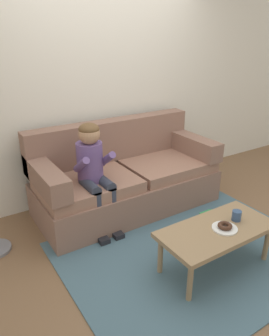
{
  "coord_description": "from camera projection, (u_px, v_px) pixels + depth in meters",
  "views": [
    {
      "loc": [
        -1.76,
        -2.04,
        1.89
      ],
      "look_at": [
        -0.18,
        0.45,
        0.65
      ],
      "focal_mm": 34.58,
      "sensor_mm": 36.0,
      "label": 1
    }
  ],
  "objects": [
    {
      "name": "ground",
      "position": [
        174.0,
        240.0,
        3.19
      ],
      "size": [
        10.0,
        10.0,
        0.0
      ],
      "primitive_type": "plane",
      "color": "brown"
    },
    {
      "name": "wall_back",
      "position": [
        104.0,
        78.0,
        3.74
      ],
      "size": [
        8.0,
        0.1,
        2.8
      ],
      "primitive_type": "cube",
      "color": "silver",
      "rests_on": "ground"
    },
    {
      "name": "area_rug",
      "position": [
        192.0,
        253.0,
        3.0
      ],
      "size": [
        2.29,
        1.77,
        0.01
      ],
      "primitive_type": "cube",
      "color": "#476675",
      "rests_on": "ground"
    },
    {
      "name": "couch",
      "position": [
        125.0,
        179.0,
        3.69
      ],
      "size": [
        2.04,
        0.9,
        0.97
      ],
      "color": "#846051",
      "rests_on": "ground"
    },
    {
      "name": "coffee_table",
      "position": [
        217.0,
        233.0,
        2.7
      ],
      "size": [
        1.01,
        0.49,
        0.39
      ],
      "color": "#937551",
      "rests_on": "ground"
    },
    {
      "name": "person_child",
      "position": [
        94.0,
        167.0,
        3.16
      ],
      "size": [
        0.34,
        0.58,
        1.1
      ],
      "color": "#664C84",
      "rests_on": "ground"
    },
    {
      "name": "plate",
      "position": [
        225.0,
        228.0,
        2.67
      ],
      "size": [
        0.21,
        0.21,
        0.01
      ],
      "primitive_type": "cylinder",
      "color": "white",
      "rests_on": "coffee_table"
    },
    {
      "name": "donut",
      "position": [
        225.0,
        226.0,
        2.66
      ],
      "size": [
        0.15,
        0.15,
        0.04
      ],
      "primitive_type": "torus",
      "rotation": [
        0.0,
        0.0,
        0.3
      ],
      "color": "#422619",
      "rests_on": "plate"
    },
    {
      "name": "mug",
      "position": [
        237.0,
        216.0,
        2.78
      ],
      "size": [
        0.08,
        0.08,
        0.09
      ],
      "primitive_type": "cylinder",
      "color": "#334C72",
      "rests_on": "coffee_table"
    },
    {
      "name": "toy_controller",
      "position": [
        207.0,
        215.0,
        3.58
      ],
      "size": [
        0.23,
        0.09,
        0.05
      ],
      "rotation": [
        0.0,
        0.0,
        -0.13
      ],
      "color": "#339E56",
      "rests_on": "ground"
    }
  ]
}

